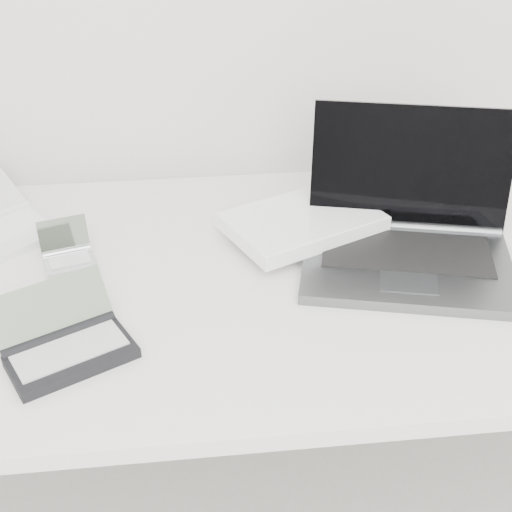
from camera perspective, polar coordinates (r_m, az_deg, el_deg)
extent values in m
cube|color=white|center=(1.31, 1.11, -1.74)|extent=(1.60, 0.80, 0.03)
cube|color=#55585A|center=(1.33, 11.97, -0.86)|extent=(0.43, 0.34, 0.02)
cube|color=black|center=(1.35, 11.96, 0.38)|extent=(0.33, 0.21, 0.00)
cube|color=black|center=(1.40, 12.28, 6.96)|extent=(0.38, 0.14, 0.24)
cylinder|color=#55585A|center=(1.43, 11.79, 2.30)|extent=(0.36, 0.11, 0.02)
cube|color=#3B3E41|center=(1.27, 12.15, -2.07)|extent=(0.11, 0.09, 0.00)
cube|color=white|center=(1.39, 3.74, 2.75)|extent=(0.34, 0.29, 0.03)
cube|color=white|center=(1.38, 3.76, 3.30)|extent=(0.33, 0.28, 0.00)
cube|color=white|center=(1.47, -19.76, 1.34)|extent=(0.26, 0.25, 0.02)
cube|color=#BCBCC0|center=(1.36, -14.64, -0.60)|extent=(0.11, 0.09, 0.01)
cube|color=#B8B9BD|center=(1.35, -14.69, -0.32)|extent=(0.08, 0.06, 0.00)
cube|color=gray|center=(1.38, -15.17, 1.67)|extent=(0.09, 0.05, 0.06)
cylinder|color=#BCBCC0|center=(1.38, -14.91, 0.35)|extent=(0.09, 0.04, 0.01)
cube|color=black|center=(1.14, -14.51, -7.85)|extent=(0.21, 0.17, 0.02)
cube|color=#A7A7A7|center=(1.13, -14.67, -7.31)|extent=(0.18, 0.14, 0.00)
cube|color=slate|center=(1.17, -16.16, -4.04)|extent=(0.19, 0.13, 0.08)
cylinder|color=black|center=(1.17, -15.44, -6.16)|extent=(0.17, 0.10, 0.02)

